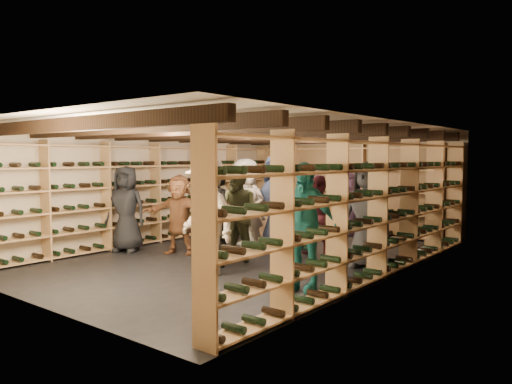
{
  "coord_description": "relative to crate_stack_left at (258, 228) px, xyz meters",
  "views": [
    {
      "loc": [
        5.82,
        -7.06,
        1.84
      ],
      "look_at": [
        0.04,
        0.2,
        1.19
      ],
      "focal_mm": 35.0,
      "sensor_mm": 36.0,
      "label": 1
    }
  ],
  "objects": [
    {
      "name": "ground",
      "position": [
        1.06,
        -1.67,
        -0.26
      ],
      "size": [
        8.0,
        8.0,
        0.0
      ],
      "primitive_type": "plane",
      "color": "black",
      "rests_on": "ground"
    },
    {
      "name": "walls",
      "position": [
        1.06,
        -1.67,
        0.95
      ],
      "size": [
        5.52,
        8.02,
        2.4
      ],
      "color": "#C7B49B",
      "rests_on": "ground"
    },
    {
      "name": "ceiling",
      "position": [
        1.06,
        -1.67,
        2.15
      ],
      "size": [
        5.5,
        8.0,
        0.01
      ],
      "primitive_type": "cube",
      "color": "beige",
      "rests_on": "walls"
    },
    {
      "name": "ceiling_joists",
      "position": [
        1.06,
        -1.67,
        2.01
      ],
      "size": [
        5.4,
        7.12,
        0.18
      ],
      "color": "black",
      "rests_on": "ground"
    },
    {
      "name": "wine_rack_left",
      "position": [
        -1.51,
        -1.67,
        0.82
      ],
      "size": [
        0.32,
        7.5,
        2.15
      ],
      "color": "#B07E55",
      "rests_on": "ground"
    },
    {
      "name": "wine_rack_right",
      "position": [
        3.63,
        -1.67,
        0.82
      ],
      "size": [
        0.32,
        7.5,
        2.15
      ],
      "color": "#B07E55",
      "rests_on": "ground"
    },
    {
      "name": "wine_rack_back",
      "position": [
        1.06,
        2.16,
        0.82
      ],
      "size": [
        4.7,
        0.3,
        2.15
      ],
      "color": "#B07E55",
      "rests_on": "ground"
    },
    {
      "name": "crate_stack_left",
      "position": [
        0.0,
        0.0,
        0.0
      ],
      "size": [
        0.59,
        0.5,
        0.51
      ],
      "rotation": [
        0.0,
        0.0,
        -0.39
      ],
      "color": "#A88058",
      "rests_on": "ground"
    },
    {
      "name": "crate_stack_right",
      "position": [
        0.27,
        0.44,
        0.0
      ],
      "size": [
        0.59,
        0.5,
        0.51
      ],
      "rotation": [
        0.0,
        0.0,
        -0.4
      ],
      "color": "#A88058",
      "rests_on": "ground"
    },
    {
      "name": "crate_loose",
      "position": [
        0.95,
        0.04,
        -0.17
      ],
      "size": [
        0.58,
        0.47,
        0.17
      ],
      "primitive_type": "cube",
      "rotation": [
        0.0,
        0.0,
        0.32
      ],
      "color": "#A88058",
      "rests_on": "ground"
    },
    {
      "name": "person_0",
      "position": [
        -1.12,
        -2.75,
        0.58
      ],
      "size": [
        0.96,
        0.82,
        1.67
      ],
      "primitive_type": "imported",
      "rotation": [
        0.0,
        0.0,
        0.42
      ],
      "color": "black",
      "rests_on": "ground"
    },
    {
      "name": "person_1",
      "position": [
        1.18,
        -2.63,
        0.57
      ],
      "size": [
        0.7,
        0.58,
        1.65
      ],
      "primitive_type": "imported",
      "rotation": [
        0.0,
        0.0,
        -0.35
      ],
      "color": "black",
      "rests_on": "ground"
    },
    {
      "name": "person_2",
      "position": [
        1.17,
        -2.07,
        0.59
      ],
      "size": [
        0.83,
        0.65,
        1.69
      ],
      "primitive_type": "imported",
      "rotation": [
        0.0,
        0.0,
        0.02
      ],
      "color": "#5F663F",
      "rests_on": "ground"
    },
    {
      "name": "person_3",
      "position": [
        1.49,
        -3.18,
        0.67
      ],
      "size": [
        1.29,
        0.88,
        1.84
      ],
      "primitive_type": "imported",
      "rotation": [
        0.0,
        0.0,
        -0.18
      ],
      "color": "beige",
      "rests_on": "ground"
    },
    {
      "name": "person_4",
      "position": [
        3.14,
        -2.99,
        0.63
      ],
      "size": [
        1.1,
        0.59,
        1.78
      ],
      "primitive_type": "imported",
      "rotation": [
        0.0,
        0.0,
        0.15
      ],
      "color": "#1B7372",
      "rests_on": "ground"
    },
    {
      "name": "person_5",
      "position": [
        -0.11,
        -2.29,
        0.5
      ],
      "size": [
        1.47,
        0.94,
        1.52
      ],
      "primitive_type": "imported",
      "rotation": [
        0.0,
        0.0,
        0.38
      ],
      "color": "brown",
      "rests_on": "ground"
    },
    {
      "name": "person_6",
      "position": [
        1.12,
        -0.81,
        0.69
      ],
      "size": [
        0.96,
        0.65,
        1.89
      ],
      "primitive_type": "imported",
      "rotation": [
        0.0,
        0.0,
        -0.06
      ],
      "color": "#222D4A",
      "rests_on": "ground"
    },
    {
      "name": "person_7",
      "position": [
        0.77,
        -1.24,
        0.53
      ],
      "size": [
        0.67,
        0.57,
        1.56
      ],
      "primitive_type": "imported",
      "rotation": [
        0.0,
        0.0,
        0.4
      ],
      "color": "gray",
      "rests_on": "ground"
    },
    {
      "name": "person_8",
      "position": [
        2.12,
        -0.91,
        0.5
      ],
      "size": [
        0.83,
        0.7,
        1.52
      ],
      "primitive_type": "imported",
      "rotation": [
        0.0,
        0.0,
        -0.18
      ],
      "color": "#4C1B23",
      "rests_on": "ground"
    },
    {
      "name": "person_9",
      "position": [
        0.26,
        -0.77,
        0.65
      ],
      "size": [
        1.23,
        0.78,
        1.81
      ],
      "primitive_type": "imported",
      "rotation": [
        0.0,
        0.0,
        -0.1
      ],
      "color": "beige",
      "rests_on": "ground"
    },
    {
      "name": "person_10",
      "position": [
        1.56,
        -0.37,
        0.55
      ],
      "size": [
        1.03,
        0.75,
        1.62
      ],
      "primitive_type": "imported",
      "rotation": [
        0.0,
        0.0,
        -0.43
      ],
      "color": "#1F4533",
      "rests_on": "ground"
    },
    {
      "name": "person_11",
      "position": [
        2.53,
        -0.51,
        0.53
      ],
      "size": [
        1.52,
        0.78,
        1.56
      ],
      "primitive_type": "imported",
      "rotation": [
        0.0,
        0.0,
        0.23
      ],
      "color": "slate",
      "rests_on": "ground"
    },
    {
      "name": "person_12",
      "position": [
        3.22,
        -1.16,
        0.63
      ],
      "size": [
        0.88,
        0.58,
        1.78
      ],
      "primitive_type": "imported",
      "rotation": [
        0.0,
        0.0,
        0.02
      ],
      "color": "#2F3034",
      "rests_on": "ground"
    }
  ]
}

